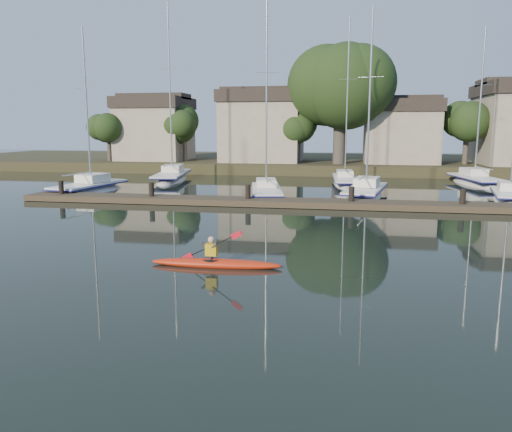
% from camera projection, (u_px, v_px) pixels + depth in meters
% --- Properties ---
extents(ground, '(160.00, 160.00, 0.00)m').
position_uv_depth(ground, '(257.00, 276.00, 15.40)').
color(ground, black).
rests_on(ground, ground).
extents(kayak, '(4.42, 0.86, 1.41)m').
position_uv_depth(kayak, '(215.00, 261.00, 16.40)').
color(kayak, '#BC410E').
rests_on(kayak, ground).
extents(dock, '(34.00, 2.00, 1.80)m').
position_uv_depth(dock, '(299.00, 203.00, 28.94)').
color(dock, '#413625').
rests_on(dock, ground).
extents(sailboat_0, '(3.29, 8.15, 12.57)m').
position_uv_depth(sailboat_0, '(90.00, 195.00, 35.21)').
color(sailboat_0, white).
rests_on(sailboat_0, ground).
extents(sailboat_2, '(3.43, 8.53, 13.77)m').
position_uv_depth(sailboat_2, '(266.00, 199.00, 33.22)').
color(sailboat_2, white).
rests_on(sailboat_2, ground).
extents(sailboat_3, '(3.65, 8.55, 13.37)m').
position_uv_depth(sailboat_3, '(365.00, 200.00, 32.99)').
color(sailboat_3, white).
rests_on(sailboat_3, ground).
extents(sailboat_4, '(3.20, 6.89, 11.28)m').
position_uv_depth(sailboat_4, '(509.00, 204.00, 31.20)').
color(sailboat_4, white).
rests_on(sailboat_4, ground).
extents(sailboat_5, '(3.83, 9.98, 16.12)m').
position_uv_depth(sailboat_5, '(172.00, 183.00, 43.28)').
color(sailboat_5, white).
rests_on(sailboat_5, ground).
extents(sailboat_6, '(2.35, 8.99, 14.15)m').
position_uv_depth(sailboat_6, '(345.00, 186.00, 40.43)').
color(sailboat_6, white).
rests_on(sailboat_6, ground).
extents(sailboat_7, '(3.53, 8.66, 13.56)m').
position_uv_depth(sailboat_7, '(475.00, 187.00, 40.18)').
color(sailboat_7, white).
rests_on(sailboat_7, ground).
extents(shore, '(90.00, 25.25, 12.75)m').
position_uv_depth(shore, '(336.00, 140.00, 53.62)').
color(shore, '#30381C').
rests_on(shore, ground).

